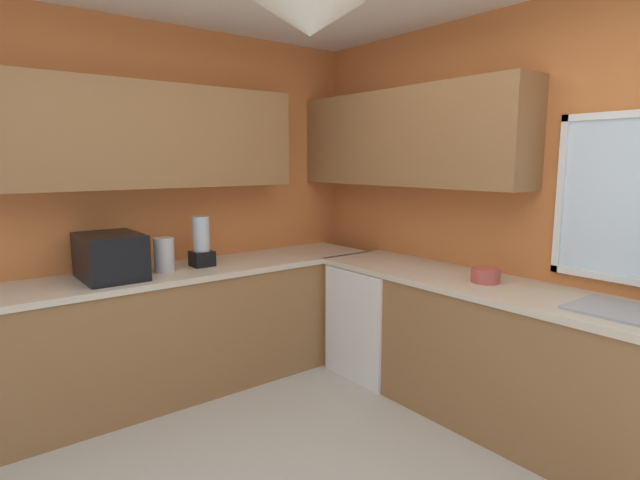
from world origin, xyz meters
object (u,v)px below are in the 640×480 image
(bowl, at_px, (486,275))
(dishwasher, at_px, (380,319))
(microwave, at_px, (110,256))
(blender_appliance, at_px, (201,244))
(kettle, at_px, (164,255))

(bowl, bearing_deg, dishwasher, -178.07)
(dishwasher, bearing_deg, bowl, 1.93)
(bowl, bearing_deg, microwave, -130.49)
(microwave, distance_m, bowl, 2.39)
(dishwasher, distance_m, microwave, 2.00)
(bowl, bearing_deg, blender_appliance, -142.59)
(dishwasher, height_order, microwave, microwave)
(blender_appliance, bearing_deg, dishwasher, 60.26)
(microwave, xyz_separation_m, blender_appliance, (0.00, 0.63, 0.02))
(microwave, xyz_separation_m, bowl, (1.55, 1.82, -0.10))
(dishwasher, height_order, bowl, bowl)
(kettle, height_order, blender_appliance, blender_appliance)
(microwave, bearing_deg, kettle, 86.71)
(microwave, relative_size, bowl, 2.70)
(bowl, distance_m, blender_appliance, 1.95)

